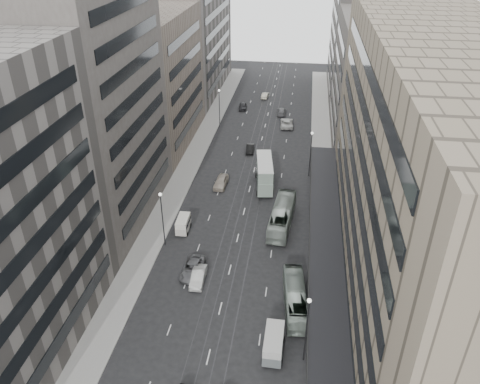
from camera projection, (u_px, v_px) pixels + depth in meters
The scene contains 26 objects.
ground at pixel (219, 315), 53.22m from camera, with size 220.00×220.00×0.00m, color black.
sidewalk_right at pixel (322, 170), 83.80m from camera, with size 4.00×125.00×0.15m, color gray.
sidewalk_left at pixel (191, 162), 86.68m from camera, with size 4.00×125.00×0.15m, color gray.
department_store at pixel (426, 179), 49.94m from camera, with size 19.20×60.00×30.00m.
building_right_mid at pixel (377, 83), 89.04m from camera, with size 15.00×28.00×24.00m, color #46413D.
building_right_far at pixel (364, 38), 113.68m from camera, with size 15.00×32.00×28.00m, color slate.
building_left_b at pixel (85, 106), 63.47m from camera, with size 15.00×26.00×34.00m, color #46413D.
building_left_c at pixel (149, 80), 88.82m from camera, with size 15.00×28.00×25.00m, color #6B5E53.
building_left_d at pixel (189, 35), 116.27m from camera, with size 15.00×38.00×28.00m, color slate.
lamp_right_near at pixel (307, 323), 45.16m from camera, with size 0.44×0.44×8.32m.
lamp_right_far at pixel (311, 149), 79.35m from camera, with size 0.44×0.44×8.32m.
lamp_left_near at pixel (162, 213), 62.02m from camera, with size 0.44×0.44×8.32m.
lamp_left_far at pixel (219, 104), 98.78m from camera, with size 0.44×0.44×8.32m.
bus_near at pixel (295, 298), 53.63m from camera, with size 2.30×9.82×2.74m, color gray.
bus_far at pixel (282, 216), 68.05m from camera, with size 2.71×11.60×3.23m, color #95A096.
double_decker at pixel (264, 173), 77.46m from camera, with size 3.66×8.99×4.78m.
vw_microbus at pixel (274, 343), 47.92m from camera, with size 2.16×4.60×2.47m.
panel_van at pixel (183, 224), 66.93m from camera, with size 1.84×3.58×2.22m.
sedan_1 at pixel (198, 277), 57.76m from camera, with size 1.55×4.44×1.46m, color #B5B6B1.
sedan_2 at pixel (193, 268), 59.16m from camera, with size 2.45×5.32×1.48m, color #58585A.
sedan_4 at pixel (221, 182), 78.46m from camera, with size 1.96×4.86×1.66m, color #A59889.
sedan_5 at pixel (250, 149), 90.17m from camera, with size 1.42×4.06×1.34m, color black.
sedan_6 at pixel (287, 123), 101.14m from camera, with size 2.68×5.81×1.62m, color #B4B3AF.
sedan_7 at pixel (282, 111), 107.57m from camera, with size 1.99×4.89×1.42m, color #515153.
sedan_8 at pixel (243, 106), 110.43m from camera, with size 1.73×4.30×1.46m, color black.
sedan_9 at pixel (265, 95), 117.41m from camera, with size 1.43×4.11×1.36m, color #B9B399.
Camera 1 is at (7.81, -38.17, 38.94)m, focal length 35.00 mm.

